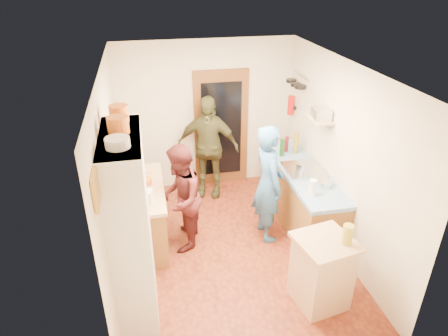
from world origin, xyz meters
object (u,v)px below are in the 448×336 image
object	(u,v)px
island_base	(321,273)
person_left	(183,197)
person_hob	(271,184)
person_back	(208,147)
right_counter_base	(300,197)
hutch_body	(131,229)

from	to	relation	value
island_base	person_left	xyz separation A→B (m)	(-1.45, 1.46, 0.35)
person_hob	person_back	bearing A→B (deg)	21.04
island_base	person_hob	size ratio (longest dim) A/B	0.49
right_counter_base	person_back	size ratio (longest dim) A/B	1.23
hutch_body	person_back	world-z (taller)	hutch_body
island_base	person_left	world-z (taller)	person_left
island_base	person_hob	world-z (taller)	person_hob
right_counter_base	person_left	bearing A→B (deg)	-172.84
right_counter_base	person_left	distance (m)	1.88
hutch_body	person_hob	distance (m)	2.17
island_base	person_back	size ratio (longest dim) A/B	0.48
hutch_body	right_counter_base	world-z (taller)	hutch_body
hutch_body	person_back	xyz separation A→B (m)	(1.25, 2.40, -0.21)
person_left	person_hob	bearing A→B (deg)	100.22
hutch_body	person_back	bearing A→B (deg)	62.37
right_counter_base	island_base	world-z (taller)	island_base
island_base	person_left	distance (m)	2.08
island_base	person_left	size ratio (longest dim) A/B	0.55
person_back	right_counter_base	bearing A→B (deg)	-21.93
person_hob	person_left	bearing A→B (deg)	82.57
island_base	person_hob	xyz separation A→B (m)	(-0.20, 1.38, 0.45)
hutch_body	person_hob	xyz separation A→B (m)	(1.91, 1.00, -0.22)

